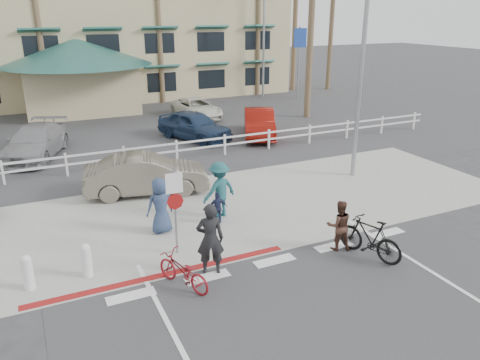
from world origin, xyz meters
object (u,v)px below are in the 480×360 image
sign_post (175,207)px  bike_black (370,238)px  bike_red (183,271)px  car_white_sedan (147,174)px

sign_post → bike_black: 5.50m
bike_red → car_white_sedan: size_ratio=0.38×
sign_post → bike_red: (-0.41, -1.75, -1.00)m
bike_red → car_white_sedan: (0.85, 6.70, 0.30)m
bike_red → bike_black: size_ratio=0.87×
sign_post → bike_red: size_ratio=1.69×
sign_post → bike_red: 2.05m
bike_black → car_white_sedan: bearing=-78.6°
sign_post → car_white_sedan: size_ratio=0.63×
bike_red → bike_black: bike_black is taller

